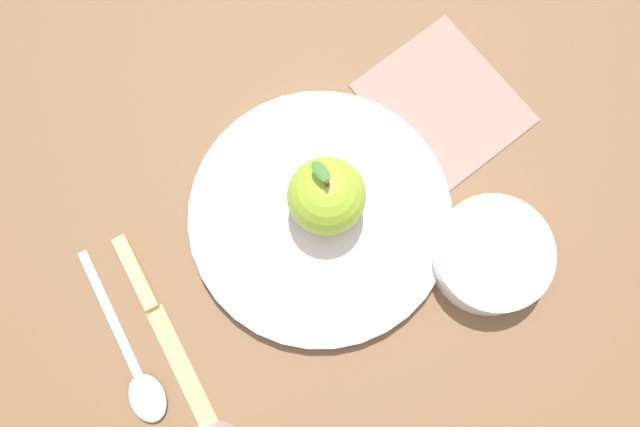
{
  "coord_description": "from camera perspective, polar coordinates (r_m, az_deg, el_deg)",
  "views": [
    {
      "loc": [
        -0.13,
        0.03,
        0.65
      ],
      "look_at": [
        -0.01,
        -0.04,
        0.02
      ],
      "focal_mm": 36.4,
      "sensor_mm": 36.0,
      "label": 1
    }
  ],
  "objects": [
    {
      "name": "ground_plane",
      "position": [
        0.67,
        -2.91,
        -1.44
      ],
      "size": [
        2.4,
        2.4,
        0.0
      ],
      "primitive_type": "plane",
      "color": "brown"
    },
    {
      "name": "dinner_plate",
      "position": [
        0.66,
        0.0,
        -0.2
      ],
      "size": [
        0.27,
        0.27,
        0.02
      ],
      "color": "silver",
      "rests_on": "ground_plane"
    },
    {
      "name": "apple",
      "position": [
        0.62,
        0.52,
        1.65
      ],
      "size": [
        0.08,
        0.08,
        0.09
      ],
      "color": "#8CB22D",
      "rests_on": "dinner_plate"
    },
    {
      "name": "side_bowl",
      "position": [
        0.66,
        14.86,
        -3.52
      ],
      "size": [
        0.12,
        0.12,
        0.04
      ],
      "color": "white",
      "rests_on": "ground_plane"
    },
    {
      "name": "knife",
      "position": [
        0.67,
        -14.18,
        -8.7
      ],
      "size": [
        0.22,
        0.02,
        0.01
      ],
      "color": "#D8B766",
      "rests_on": "ground_plane"
    },
    {
      "name": "spoon",
      "position": [
        0.67,
        -15.7,
        -13.66
      ],
      "size": [
        0.19,
        0.03,
        0.01
      ],
      "color": "silver",
      "rests_on": "ground_plane"
    },
    {
      "name": "linen_napkin",
      "position": [
        0.72,
        10.84,
        9.56
      ],
      "size": [
        0.18,
        0.16,
        0.0
      ],
      "primitive_type": "cube",
      "rotation": [
        0.0,
        0.0,
        1.73
      ],
      "color": "gray",
      "rests_on": "ground_plane"
    }
  ]
}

